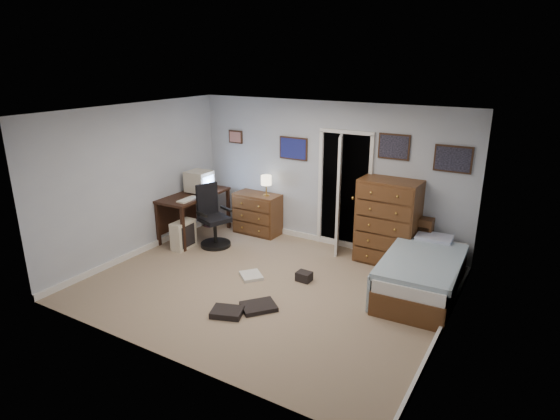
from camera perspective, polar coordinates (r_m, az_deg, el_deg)
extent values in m
cube|color=gray|center=(6.92, -1.81, -9.35)|extent=(5.00, 4.00, 0.02)
cube|color=black|center=(8.64, -10.49, 1.81)|extent=(0.69, 1.44, 0.04)
cube|color=black|center=(8.48, -14.65, -1.72)|extent=(0.06, 0.06, 0.77)
cube|color=black|center=(8.11, -11.74, -2.40)|extent=(0.06, 0.06, 0.77)
cube|color=black|center=(9.42, -9.14, 0.66)|extent=(0.06, 0.06, 0.77)
cube|color=black|center=(9.10, -6.32, 0.14)|extent=(0.06, 0.06, 0.77)
cube|color=black|center=(8.94, -11.88, -0.15)|extent=(0.07, 1.31, 0.55)
cube|color=beige|center=(8.68, -9.83, 3.48)|extent=(0.43, 0.40, 0.37)
cube|color=#8CB2F2|center=(8.55, -8.72, 3.32)|extent=(0.02, 0.31, 0.24)
cube|color=beige|center=(8.73, -9.76, 2.24)|extent=(0.28, 0.28, 0.02)
cube|color=beige|center=(8.27, -11.14, 1.27)|extent=(0.18, 0.44, 0.03)
cube|color=beige|center=(8.30, -11.70, -2.97)|extent=(0.23, 0.46, 0.49)
cube|color=black|center=(8.23, -11.10, -3.11)|extent=(0.02, 0.33, 0.38)
cylinder|color=black|center=(8.37, -7.83, -4.15)|extent=(0.68, 0.68, 0.06)
cylinder|color=black|center=(8.29, -7.90, -2.72)|extent=(0.08, 0.08, 0.41)
cube|color=black|center=(8.21, -7.97, -1.13)|extent=(0.57, 0.57, 0.08)
cube|color=black|center=(8.29, -8.88, 1.33)|extent=(0.19, 0.40, 0.56)
cube|color=black|center=(8.04, -9.49, -0.53)|extent=(0.30, 0.15, 0.04)
cube|color=black|center=(8.28, -6.58, 0.15)|extent=(0.30, 0.15, 0.04)
cube|color=maroon|center=(9.23, -8.74, 0.17)|extent=(0.15, 0.15, 0.73)
cube|color=#57351B|center=(8.79, -2.75, -0.43)|extent=(0.87, 0.45, 0.77)
cylinder|color=gold|center=(8.57, -1.67, 1.85)|extent=(0.12, 0.12, 0.02)
cylinder|color=gold|center=(8.53, -1.68, 2.59)|extent=(0.02, 0.02, 0.23)
cylinder|color=beige|center=(8.49, -1.69, 3.66)|extent=(0.20, 0.20, 0.17)
cube|color=black|center=(8.32, 8.72, 2.73)|extent=(0.90, 0.60, 2.00)
cube|color=white|center=(8.21, 4.93, 2.65)|extent=(0.06, 0.05, 2.00)
cube|color=white|center=(7.87, 10.83, 1.72)|extent=(0.06, 0.05, 2.00)
cube|color=white|center=(7.81, 8.14, 9.41)|extent=(0.96, 0.05, 0.06)
cube|color=white|center=(7.95, 7.22, 2.07)|extent=(0.31, 0.77, 2.00)
sphere|color=gold|center=(7.70, 8.87, 1.46)|extent=(0.06, 0.06, 0.06)
cube|color=#57351B|center=(7.64, 13.03, -1.39)|extent=(0.95, 0.58, 1.37)
cube|color=#57351B|center=(7.80, 14.77, -3.41)|extent=(0.89, 0.24, 0.80)
cube|color=black|center=(7.68, 14.73, -2.52)|extent=(0.82, 0.10, 0.27)
cube|color=maroon|center=(7.70, 14.71, -2.77)|extent=(0.71, 0.12, 0.19)
cube|color=#57351B|center=(6.96, 16.87, -8.40)|extent=(1.04, 1.93, 0.33)
cube|color=white|center=(6.85, 17.06, -6.52)|extent=(1.00, 1.89, 0.17)
cube|color=teal|center=(6.73, 16.98, -6.02)|extent=(1.08, 1.65, 0.09)
cube|color=teal|center=(6.92, 12.71, -7.26)|extent=(0.12, 1.61, 0.51)
cube|color=#7C8DC7|center=(7.45, 18.26, -3.45)|extent=(0.54, 0.38, 0.12)
cube|color=#331E11|center=(8.96, -5.43, 8.87)|extent=(0.30, 0.03, 0.24)
cube|color=#945F51|center=(8.95, -5.50, 8.85)|extent=(0.25, 0.01, 0.19)
cube|color=#331E11|center=(8.31, 1.65, 7.52)|extent=(0.55, 0.03, 0.40)
cube|color=#0C0E55|center=(8.30, 1.59, 7.50)|extent=(0.50, 0.01, 0.35)
cube|color=#331E11|center=(7.58, 13.73, 7.51)|extent=(0.50, 0.03, 0.40)
cube|color=black|center=(7.57, 13.69, 7.49)|extent=(0.45, 0.01, 0.35)
cube|color=#331E11|center=(7.39, 20.35, 5.84)|extent=(0.55, 0.03, 0.40)
cube|color=black|center=(7.38, 20.32, 5.82)|extent=(0.50, 0.01, 0.35)
cube|color=black|center=(6.23, -6.47, -12.27)|extent=(0.47, 0.41, 0.08)
cube|color=black|center=(6.34, -2.62, -11.68)|extent=(0.55, 0.56, 0.06)
cube|color=silver|center=(7.18, -3.54, -8.00)|extent=(0.46, 0.45, 0.05)
cube|color=black|center=(7.05, 2.95, -8.09)|extent=(0.22, 0.19, 0.14)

